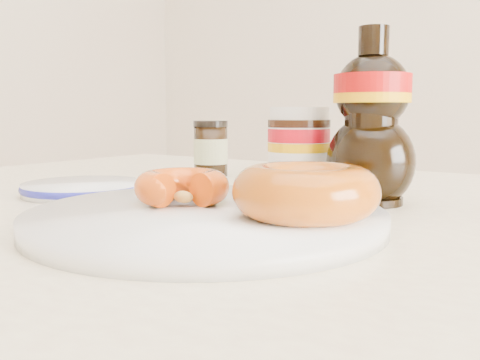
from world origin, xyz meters
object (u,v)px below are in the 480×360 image
Objects in this scene: nutella_jar at (299,148)px; blue_rim_saucer at (84,188)px; dark_jar at (211,149)px; dining_table at (338,307)px; donut_whole at (306,191)px; plate at (206,217)px; syrup_bottle at (371,117)px; donut_bitten at (182,187)px.

nutella_jar is 0.26m from blue_rim_saucer.
dark_jar is 0.59× the size of blue_rim_saucer.
blue_rim_saucer is (-0.21, -0.15, -0.05)m from nutella_jar.
donut_whole is (0.01, -0.08, 0.12)m from dining_table.
plate is 0.37m from dark_jar.
nutella_jar is at bearing 35.04° from blue_rim_saucer.
blue_rim_saucer reaches higher than dining_table.
dining_table is at bearing -45.96° from nutella_jar.
donut_whole is at bearing 11.96° from plate.
syrup_bottle is at bearing 24.16° from blue_rim_saucer.
donut_whole is 0.41m from dark_jar.
donut_whole reaches higher than blue_rim_saucer.
dining_table is at bearing 7.10° from blue_rim_saucer.
donut_bitten reaches higher than blue_rim_saucer.
syrup_bottle is 2.19× the size of dark_jar.
donut_bitten is at bearing -56.14° from dark_jar.
donut_bitten is 0.74× the size of donut_whole.
donut_bitten is 0.19m from nutella_jar.
donut_whole is 1.12× the size of nutella_jar.
nutella_jar is (0.01, 0.19, 0.03)m from donut_bitten.
donut_bitten is 0.20m from blue_rim_saucer.
plate is 2.11× the size of blue_rim_saucer.
dark_jar is at bearing 156.39° from nutella_jar.
plate is (-0.08, -0.10, 0.09)m from dining_table.
donut_whole is 0.18m from syrup_bottle.
donut_whole is at bearing -59.55° from nutella_jar.
syrup_bottle reaches higher than dark_jar.
donut_bitten is 0.22m from syrup_bottle.
syrup_bottle is 0.31m from dark_jar.
syrup_bottle is (-0.02, 0.17, 0.06)m from donut_whole.
dark_jar is (-0.31, 0.27, 0.01)m from donut_whole.
nutella_jar is 1.22× the size of dark_jar.
nutella_jar is at bearing 120.45° from donut_whole.
syrup_bottle reaches higher than dining_table.
blue_rim_saucer is at bearing 173.01° from donut_whole.
nutella_jar reaches higher than dark_jar.
nutella_jar is at bearing 173.07° from syrup_bottle.
syrup_bottle is (0.09, -0.01, 0.04)m from nutella_jar.
dark_jar is (-0.22, 0.29, 0.03)m from plate.
dark_jar is at bearing 127.65° from plate.
dark_jar reaches higher than donut_whole.
dining_table is 16.28× the size of donut_bitten.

